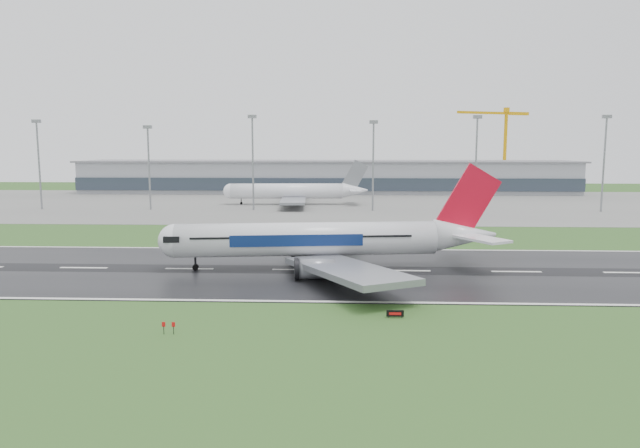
{
  "coord_description": "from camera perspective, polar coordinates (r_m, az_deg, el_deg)",
  "views": [
    {
      "loc": [
        8.67,
        -103.38,
        22.53
      ],
      "look_at": [
        3.81,
        12.0,
        7.0
      ],
      "focal_mm": 32.24,
      "sensor_mm": 36.0,
      "label": 1
    }
  ],
  "objects": [
    {
      "name": "runway_sign",
      "position": [
        77.76,
        7.46,
        -8.85
      ],
      "size": [
        2.31,
        0.34,
        1.04
      ],
      "primitive_type": null,
      "rotation": [
        0.0,
        0.0,
        0.04
      ],
      "color": "black",
      "rests_on": "ground"
    },
    {
      "name": "floodmast_3",
      "position": [
        203.76,
        5.29,
        5.59
      ],
      "size": [
        0.64,
        0.64,
        30.55
      ],
      "primitive_type": "cylinder",
      "color": "gray",
      "rests_on": "ground"
    },
    {
      "name": "runway",
      "position": [
        106.15,
        -2.34,
        -4.57
      ],
      "size": [
        400.0,
        45.0,
        0.1
      ],
      "primitive_type": "cube",
      "color": "black",
      "rests_on": "ground"
    },
    {
      "name": "main_airliner",
      "position": [
        106.14,
        1.1,
        0.55
      ],
      "size": [
        69.86,
        67.25,
        18.58
      ],
      "primitive_type": null,
      "rotation": [
        0.0,
        0.0,
        0.12
      ],
      "color": "silver",
      "rests_on": "runway"
    },
    {
      "name": "floodmast_4",
      "position": [
        208.6,
        15.21,
        5.63
      ],
      "size": [
        0.64,
        0.64,
        32.23
      ],
      "primitive_type": "cylinder",
      "color": "gray",
      "rests_on": "ground"
    },
    {
      "name": "terminal",
      "position": [
        288.9,
        0.69,
        4.68
      ],
      "size": [
        240.0,
        36.0,
        15.0
      ],
      "primitive_type": "cube",
      "color": "gray",
      "rests_on": "ground"
    },
    {
      "name": "floodmast_1",
      "position": [
        215.18,
        -16.6,
        5.2
      ],
      "size": [
        0.64,
        0.64,
        28.94
      ],
      "primitive_type": "cylinder",
      "color": "gray",
      "rests_on": "ground"
    },
    {
      "name": "ground",
      "position": [
        106.16,
        -2.34,
        -4.6
      ],
      "size": [
        520.0,
        520.0,
        0.0
      ],
      "primitive_type": "plane",
      "color": "#284E1C",
      "rests_on": "ground"
    },
    {
      "name": "apron",
      "position": [
        229.64,
        0.24,
        2.04
      ],
      "size": [
        400.0,
        130.0,
        0.08
      ],
      "primitive_type": "cube",
      "color": "slate",
      "rests_on": "ground"
    },
    {
      "name": "floodmast_2",
      "position": [
        206.04,
        -6.68,
        5.86
      ],
      "size": [
        0.64,
        0.64,
        32.52
      ],
      "primitive_type": "cylinder",
      "color": "gray",
      "rests_on": "ground"
    },
    {
      "name": "parked_airliner",
      "position": [
        225.62,
        -2.71,
        4.09
      ],
      "size": [
        60.68,
        56.94,
        16.9
      ],
      "primitive_type": null,
      "rotation": [
        0.0,
        0.0,
        0.06
      ],
      "color": "white",
      "rests_on": "apron"
    },
    {
      "name": "tower_crane",
      "position": [
        314.57,
        17.88,
        7.08
      ],
      "size": [
        40.67,
        18.76,
        42.67
      ],
      "primitive_type": null,
      "rotation": [
        0.0,
        0.0,
        0.4
      ],
      "color": "#E29C07",
      "rests_on": "ground"
    },
    {
      "name": "floodmast_5",
      "position": [
        222.41,
        26.34,
        5.22
      ],
      "size": [
        0.64,
        0.64,
        32.23
      ],
      "primitive_type": "cylinder",
      "color": "gray",
      "rests_on": "ground"
    },
    {
      "name": "floodmast_0",
      "position": [
        231.34,
        -26.1,
        5.15
      ],
      "size": [
        0.64,
        0.64,
        31.05
      ],
      "primitive_type": "cylinder",
      "color": "gray",
      "rests_on": "ground"
    }
  ]
}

